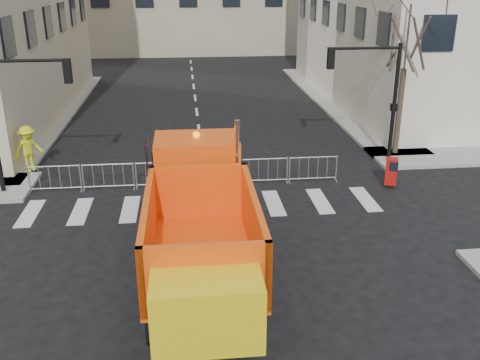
{
  "coord_description": "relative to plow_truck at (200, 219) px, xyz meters",
  "views": [
    {
      "loc": [
        -0.73,
        -12.9,
        8.24
      ],
      "look_at": [
        0.89,
        2.5,
        2.17
      ],
      "focal_mm": 40.0,
      "sensor_mm": 36.0,
      "label": 1
    }
  ],
  "objects": [
    {
      "name": "ground",
      "position": [
        0.42,
        -0.41,
        -1.89
      ],
      "size": [
        120.0,
        120.0,
        0.0
      ],
      "primitive_type": "plane",
      "color": "black",
      "rests_on": "ground"
    },
    {
      "name": "sidewalk_back",
      "position": [
        0.42,
        8.09,
        -1.81
      ],
      "size": [
        64.0,
        5.0,
        0.15
      ],
      "primitive_type": "cube",
      "color": "gray",
      "rests_on": "ground"
    },
    {
      "name": "traffic_light_right",
      "position": [
        8.92,
        9.09,
        0.81
      ],
      "size": [
        0.18,
        0.18,
        5.4
      ],
      "primitive_type": "cylinder",
      "color": "black",
      "rests_on": "ground"
    },
    {
      "name": "crowd_barriers",
      "position": [
        -0.33,
        7.19,
        -1.34
      ],
      "size": [
        12.6,
        0.6,
        1.1
      ],
      "primitive_type": null,
      "color": "#9EA0A5",
      "rests_on": "ground"
    },
    {
      "name": "street_tree",
      "position": [
        9.62,
        10.09,
        1.86
      ],
      "size": [
        3.0,
        3.0,
        7.5
      ],
      "primitive_type": null,
      "color": "#382B21",
      "rests_on": "ground"
    },
    {
      "name": "plow_truck",
      "position": [
        0.0,
        0.0,
        0.0
      ],
      "size": [
        3.58,
        10.95,
        4.24
      ],
      "rotation": [
        0.0,
        0.0,
        1.57
      ],
      "color": "black",
      "rests_on": "ground"
    },
    {
      "name": "cop_a",
      "position": [
        0.56,
        4.95,
        -1.09
      ],
      "size": [
        0.68,
        0.57,
        1.6
      ],
      "primitive_type": "imported",
      "rotation": [
        0.0,
        0.0,
        3.53
      ],
      "color": "black",
      "rests_on": "ground"
    },
    {
      "name": "cop_b",
      "position": [
        -0.29,
        5.06,
        -0.95
      ],
      "size": [
        1.14,
        1.05,
        1.88
      ],
      "primitive_type": "imported",
      "rotation": [
        0.0,
        0.0,
        2.66
      ],
      "color": "black",
      "rests_on": "ground"
    },
    {
      "name": "cop_c",
      "position": [
        -1.23,
        5.16,
        -0.93
      ],
      "size": [
        1.13,
        1.1,
        1.9
      ],
      "primitive_type": "imported",
      "rotation": [
        0.0,
        0.0,
        3.89
      ],
      "color": "black",
      "rests_on": "ground"
    },
    {
      "name": "worker",
      "position": [
        -7.06,
        9.32,
        -0.73
      ],
      "size": [
        1.44,
        1.44,
        2.01
      ],
      "primitive_type": "imported",
      "rotation": [
        0.0,
        0.0,
        0.78
      ],
      "color": "yellow",
      "rests_on": "sidewalk_back"
    },
    {
      "name": "newspaper_box",
      "position": [
        7.89,
        6.14,
        -1.19
      ],
      "size": [
        0.56,
        0.53,
        1.1
      ],
      "primitive_type": "cube",
      "rotation": [
        0.0,
        0.0,
        -0.34
      ],
      "color": "#AE110D",
      "rests_on": "sidewalk_back"
    }
  ]
}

